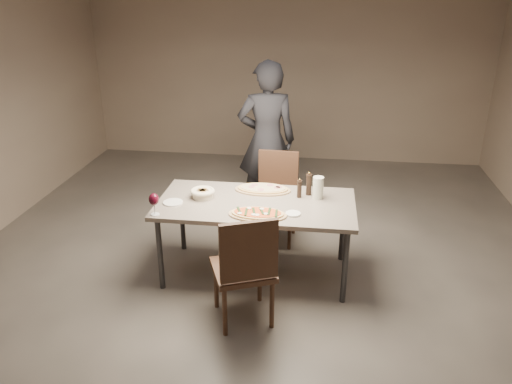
# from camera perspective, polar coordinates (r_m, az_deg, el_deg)

# --- Properties ---
(room) EXTENTS (7.00, 7.00, 7.00)m
(room) POSITION_cam_1_polar(r_m,az_deg,el_deg) (4.33, 0.00, 6.72)
(room) COLOR #5B544E
(room) RESTS_ON ground
(dining_table) EXTENTS (1.80, 0.90, 0.75)m
(dining_table) POSITION_cam_1_polar(r_m,az_deg,el_deg) (4.58, 0.00, -1.81)
(dining_table) COLOR slate
(dining_table) RESTS_ON ground
(zucchini_pizza) EXTENTS (0.51, 0.28, 0.05)m
(zucchini_pizza) POSITION_cam_1_polar(r_m,az_deg,el_deg) (4.29, 0.18, -2.50)
(zucchini_pizza) COLOR tan
(zucchini_pizza) RESTS_ON dining_table
(ham_pizza) EXTENTS (0.54, 0.30, 0.04)m
(ham_pizza) POSITION_cam_1_polar(r_m,az_deg,el_deg) (4.80, 0.79, 0.35)
(ham_pizza) COLOR tan
(ham_pizza) RESTS_ON dining_table
(bread_basket) EXTENTS (0.23, 0.23, 0.08)m
(bread_basket) POSITION_cam_1_polar(r_m,az_deg,el_deg) (4.66, -6.12, -0.07)
(bread_basket) COLOR beige
(bread_basket) RESTS_ON dining_table
(oil_dish) EXTENTS (0.13, 0.13, 0.02)m
(oil_dish) POSITION_cam_1_polar(r_m,az_deg,el_deg) (4.32, 4.26, -2.48)
(oil_dish) COLOR white
(oil_dish) RESTS_ON dining_table
(pepper_mill_left) EXTENTS (0.05, 0.05, 0.19)m
(pepper_mill_left) POSITION_cam_1_polar(r_m,az_deg,el_deg) (4.64, 4.98, 0.40)
(pepper_mill_left) COLOR black
(pepper_mill_left) RESTS_ON dining_table
(pepper_mill_right) EXTENTS (0.06, 0.06, 0.23)m
(pepper_mill_right) POSITION_cam_1_polar(r_m,az_deg,el_deg) (4.70, 6.06, 0.90)
(pepper_mill_right) COLOR black
(pepper_mill_right) RESTS_ON dining_table
(carafe) EXTENTS (0.10, 0.10, 0.21)m
(carafe) POSITION_cam_1_polar(r_m,az_deg,el_deg) (4.63, 7.11, 0.49)
(carafe) COLOR silver
(carafe) RESTS_ON dining_table
(wine_glass) EXTENTS (0.09, 0.09, 0.20)m
(wine_glass) POSITION_cam_1_polar(r_m,az_deg,el_deg) (4.35, -11.59, -0.90)
(wine_glass) COLOR silver
(wine_glass) RESTS_ON dining_table
(side_plate) EXTENTS (0.18, 0.18, 0.01)m
(side_plate) POSITION_cam_1_polar(r_m,az_deg,el_deg) (4.60, -9.47, -1.18)
(side_plate) COLOR white
(side_plate) RESTS_ON dining_table
(chair_near) EXTENTS (0.61, 0.61, 0.99)m
(chair_near) POSITION_cam_1_polar(r_m,az_deg,el_deg) (3.95, -1.22, -8.36)
(chair_near) COLOR #3E261A
(chair_near) RESTS_ON ground
(chair_far) EXTENTS (0.48, 0.48, 0.95)m
(chair_far) POSITION_cam_1_polar(r_m,az_deg,el_deg) (5.35, 2.36, 0.08)
(chair_far) COLOR #3E261A
(chair_far) RESTS_ON ground
(diner) EXTENTS (0.74, 0.55, 1.84)m
(diner) POSITION_cam_1_polar(r_m,az_deg,el_deg) (5.77, 1.24, 5.88)
(diner) COLOR black
(diner) RESTS_ON ground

